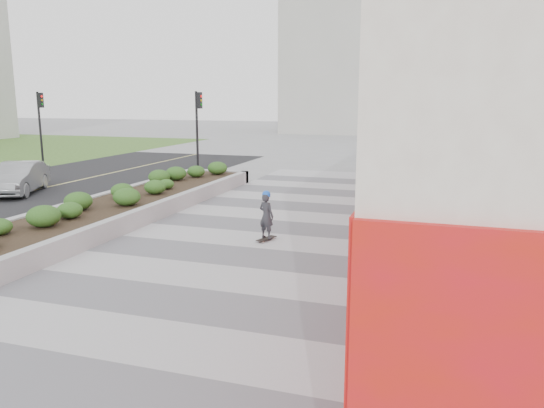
{
  "coord_description": "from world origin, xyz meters",
  "views": [
    {
      "loc": [
        4.6,
        -6.75,
        3.85
      ],
      "look_at": [
        0.31,
        6.33,
        1.1
      ],
      "focal_mm": 35.0,
      "sensor_mm": 36.0,
      "label": 1
    }
  ],
  "objects_px": {
    "planter": "(102,210)",
    "traffic_signal_far": "(40,119)",
    "skateboarder": "(266,215)",
    "traffic_signal_near": "(198,121)",
    "car_silver": "(19,178)"
  },
  "relations": [
    {
      "from": "planter",
      "to": "traffic_signal_near",
      "type": "distance_m",
      "value": 10.9
    },
    {
      "from": "planter",
      "to": "traffic_signal_far",
      "type": "height_order",
      "value": "traffic_signal_far"
    },
    {
      "from": "skateboarder",
      "to": "car_silver",
      "type": "relative_size",
      "value": 0.36
    },
    {
      "from": "planter",
      "to": "skateboarder",
      "type": "relative_size",
      "value": 12.81
    },
    {
      "from": "planter",
      "to": "traffic_signal_far",
      "type": "relative_size",
      "value": 4.29
    },
    {
      "from": "traffic_signal_far",
      "to": "car_silver",
      "type": "relative_size",
      "value": 1.07
    },
    {
      "from": "planter",
      "to": "traffic_signal_near",
      "type": "bearing_deg",
      "value": 99.35
    },
    {
      "from": "planter",
      "to": "skateboarder",
      "type": "height_order",
      "value": "skateboarder"
    },
    {
      "from": "planter",
      "to": "traffic_signal_far",
      "type": "xyz_separation_m",
      "value": [
        -10.93,
        10.0,
        2.34
      ]
    },
    {
      "from": "traffic_signal_far",
      "to": "skateboarder",
      "type": "xyz_separation_m",
      "value": [
        16.49,
        -10.4,
        -2.05
      ]
    },
    {
      "from": "traffic_signal_far",
      "to": "car_silver",
      "type": "height_order",
      "value": "traffic_signal_far"
    },
    {
      "from": "planter",
      "to": "traffic_signal_near",
      "type": "relative_size",
      "value": 4.29
    },
    {
      "from": "traffic_signal_far",
      "to": "skateboarder",
      "type": "relative_size",
      "value": 2.99
    },
    {
      "from": "traffic_signal_near",
      "to": "car_silver",
      "type": "distance_m",
      "value": 8.76
    },
    {
      "from": "planter",
      "to": "traffic_signal_far",
      "type": "distance_m",
      "value": 15.0
    }
  ]
}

